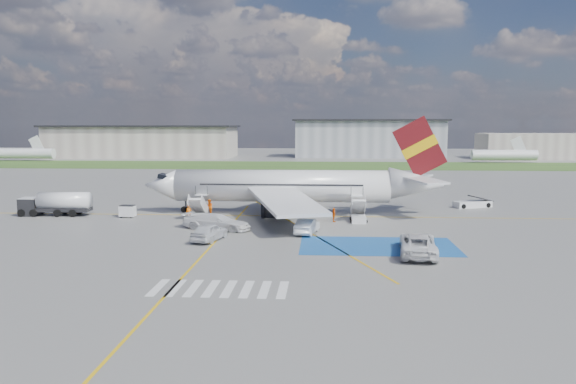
% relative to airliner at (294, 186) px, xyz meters
% --- Properties ---
extents(ground, '(400.00, 400.00, 0.00)m').
position_rel_airliner_xyz_m(ground, '(-1.51, -14.00, -3.39)').
color(ground, '#60605E').
rests_on(ground, ground).
extents(grass_strip, '(400.00, 30.00, 0.01)m').
position_rel_airliner_xyz_m(grass_strip, '(-1.51, 81.00, -3.39)').
color(grass_strip, '#2D4C1E').
rests_on(grass_strip, ground).
extents(taxiway_line_main, '(120.00, 0.20, 0.01)m').
position_rel_airliner_xyz_m(taxiway_line_main, '(-1.51, -2.00, -3.39)').
color(taxiway_line_main, gold).
rests_on(taxiway_line_main, ground).
extents(taxiway_line_cross, '(0.20, 60.00, 0.01)m').
position_rel_airliner_xyz_m(taxiway_line_cross, '(-6.51, -24.00, -3.39)').
color(taxiway_line_cross, gold).
rests_on(taxiway_line_cross, ground).
extents(taxiway_line_diag, '(20.71, 56.45, 0.01)m').
position_rel_airliner_xyz_m(taxiway_line_diag, '(-1.51, -2.00, -3.39)').
color(taxiway_line_diag, gold).
rests_on(taxiway_line_diag, ground).
extents(staging_box, '(14.00, 8.00, 0.01)m').
position_rel_airliner_xyz_m(staging_box, '(8.49, -18.00, -3.39)').
color(staging_box, '#174A8C').
rests_on(staging_box, ground).
extents(crosswalk, '(9.00, 4.00, 0.01)m').
position_rel_airliner_xyz_m(crosswalk, '(-3.31, -32.00, -3.39)').
color(crosswalk, silver).
rests_on(crosswalk, ground).
extents(terminal_west, '(60.00, 22.00, 10.00)m').
position_rel_airliner_xyz_m(terminal_west, '(-56.51, 116.00, 1.61)').
color(terminal_west, '#9E9488').
rests_on(terminal_west, ground).
extents(terminal_centre, '(48.00, 18.00, 12.00)m').
position_rel_airliner_xyz_m(terminal_centre, '(18.49, 121.00, 2.61)').
color(terminal_centre, gray).
rests_on(terminal_centre, ground).
extents(terminal_east, '(40.00, 16.00, 8.00)m').
position_rel_airliner_xyz_m(terminal_east, '(73.49, 114.00, 0.61)').
color(terminal_east, '#9E9488').
rests_on(terminal_east, ground).
extents(airliner, '(36.81, 32.95, 11.92)m').
position_rel_airliner_xyz_m(airliner, '(0.00, 0.00, 0.00)').
color(airliner, silver).
rests_on(airliner, ground).
extents(airstairs_fwd, '(1.90, 5.20, 3.60)m').
position_rel_airliner_xyz_m(airstairs_fwd, '(-11.01, -5.30, -2.77)').
color(airstairs_fwd, silver).
rests_on(airstairs_fwd, ground).
extents(airstairs_aft, '(1.90, 5.20, 3.60)m').
position_rel_airliner_xyz_m(airstairs_aft, '(7.49, -5.30, -2.77)').
color(airstairs_aft, silver).
rests_on(airstairs_aft, ground).
extents(fuel_tanker, '(8.38, 2.61, 2.83)m').
position_rel_airliner_xyz_m(fuel_tanker, '(-28.46, -3.36, -2.20)').
color(fuel_tanker, black).
rests_on(fuel_tanker, ground).
extents(gpu_cart, '(1.83, 1.26, 1.46)m').
position_rel_airliner_xyz_m(gpu_cart, '(-19.43, -4.16, -2.73)').
color(gpu_cart, silver).
rests_on(gpu_cart, ground).
extents(belt_loader, '(5.56, 3.41, 1.61)m').
position_rel_airliner_xyz_m(belt_loader, '(23.24, 6.65, -2.99)').
color(belt_loader, silver).
rests_on(belt_loader, ground).
extents(car_silver_a, '(3.12, 5.26, 1.68)m').
position_rel_airliner_xyz_m(car_silver_a, '(-7.15, -16.67, -2.55)').
color(car_silver_a, silver).
rests_on(car_silver_a, ground).
extents(car_silver_b, '(2.56, 4.93, 1.55)m').
position_rel_airliner_xyz_m(car_silver_b, '(1.95, -12.66, -2.62)').
color(car_silver_b, silver).
rests_on(car_silver_b, ground).
extents(van_white_a, '(3.70, 6.70, 2.40)m').
position_rel_airliner_xyz_m(van_white_a, '(11.53, -20.94, -2.19)').
color(van_white_a, silver).
rests_on(van_white_a, ground).
extents(van_white_b, '(5.99, 3.91, 2.18)m').
position_rel_airliner_xyz_m(van_white_b, '(-7.51, -11.06, -2.30)').
color(van_white_b, silver).
rests_on(van_white_b, ground).
extents(crew_fwd, '(0.75, 0.63, 1.77)m').
position_rel_airliner_xyz_m(crew_fwd, '(-11.79, -5.46, -2.51)').
color(crew_fwd, orange).
rests_on(crew_fwd, ground).
extents(crew_nose, '(1.04, 1.15, 1.92)m').
position_rel_airliner_xyz_m(crew_nose, '(-10.16, -1.88, -2.43)').
color(crew_nose, orange).
rests_on(crew_nose, ground).
extents(crew_aft, '(0.56, 0.99, 1.59)m').
position_rel_airliner_xyz_m(crew_aft, '(4.74, -5.72, -2.60)').
color(crew_aft, orange).
rests_on(crew_aft, ground).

